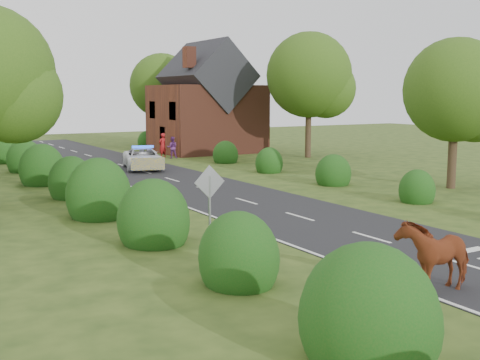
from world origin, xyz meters
TOP-DOWN VIEW (x-y plane):
  - ground at (0.00, 0.00)m, footprint 120.00×120.00m
  - road at (0.00, 15.00)m, footprint 6.00×70.00m
  - road_markings at (-1.60, 12.93)m, footprint 4.96×70.00m
  - hedgerow_left at (-6.51, 11.69)m, footprint 2.75×50.41m
  - hedgerow_right at (6.60, 11.21)m, footprint 2.10×45.78m
  - tree_right_a at (11.23, 5.87)m, footprint 5.33×5.20m
  - tree_right_b at (14.29, 21.84)m, footprint 6.56×6.40m
  - tree_right_c at (9.27, 37.85)m, footprint 6.15×6.00m
  - road_sign at (-5.00, 2.00)m, footprint 1.06×0.08m
  - house at (9.49, 30.00)m, footprint 8.00×7.40m
  - cow at (-2.35, -4.71)m, footprint 2.10×1.16m
  - police_van at (0.47, 21.49)m, footprint 3.44×5.34m
  - pedestrian_red at (4.38, 27.40)m, footprint 0.79×0.65m
  - pedestrian_purple at (4.85, 26.67)m, footprint 0.96×0.87m

SIDE VIEW (x-z plane):
  - ground at x=0.00m, z-range 0.00..0.00m
  - road at x=0.00m, z-range 0.00..0.02m
  - road_markings at x=-1.60m, z-range 0.02..0.03m
  - hedgerow_right at x=6.60m, z-range -0.50..1.60m
  - police_van at x=0.47m, z-range -0.07..1.44m
  - cow at x=-2.35m, z-range 0.00..1.47m
  - hedgerow_left at x=-6.51m, z-range -0.75..2.25m
  - pedestrian_purple at x=4.85m, z-range 0.00..1.63m
  - pedestrian_red at x=4.38m, z-range 0.00..1.86m
  - road_sign at x=-5.00m, z-range 0.39..2.92m
  - house at x=9.49m, z-range -0.80..8.37m
  - tree_right_a at x=11.23m, z-range 0.96..8.52m
  - tree_right_c at x=9.27m, z-range 1.05..9.63m
  - tree_right_b at x=14.29m, z-range 1.24..10.64m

